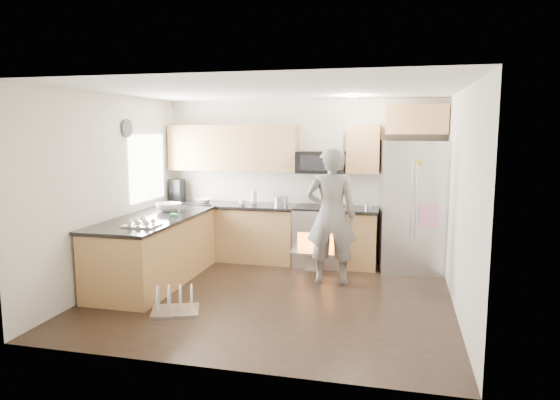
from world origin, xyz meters
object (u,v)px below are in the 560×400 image
(person, at_px, (331,216))
(dish_rack, at_px, (175,305))
(refrigerator, at_px, (413,206))
(stove_range, at_px, (319,222))

(person, xyz_separation_m, dish_rack, (-1.61, -1.57, -0.87))
(refrigerator, height_order, person, refrigerator)
(stove_range, height_order, refrigerator, refrigerator)
(dish_rack, bearing_deg, person, 44.28)
(person, relative_size, dish_rack, 2.91)
(stove_range, xyz_separation_m, person, (0.31, -0.91, 0.28))
(person, bearing_deg, stove_range, -78.41)
(stove_range, relative_size, person, 0.94)
(dish_rack, bearing_deg, stove_range, 62.30)
(person, bearing_deg, refrigerator, -147.37)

